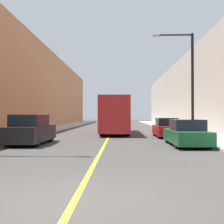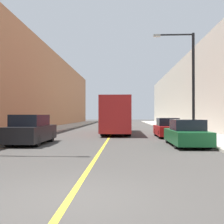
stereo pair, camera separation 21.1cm
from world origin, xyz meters
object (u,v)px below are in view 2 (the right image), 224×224
at_px(bus, 117,115).
at_px(car_right_near, 186,134).
at_px(car_right_mid, 167,129).
at_px(parked_suv_left, 31,130).
at_px(street_lamp_right, 190,77).

distance_m(bus, car_right_near, 11.10).
xyz_separation_m(car_right_near, car_right_mid, (-0.14, 5.96, 0.01)).
bearing_deg(parked_suv_left, car_right_mid, 30.40).
xyz_separation_m(parked_suv_left, car_right_near, (9.40, -0.53, -0.15)).
relative_size(parked_suv_left, car_right_near, 1.02).
relative_size(bus, parked_suv_left, 2.20).
height_order(bus, car_right_mid, bus).
height_order(car_right_near, street_lamp_right, street_lamp_right).
relative_size(bus, car_right_near, 2.24).
relative_size(car_right_mid, street_lamp_right, 0.56).
bearing_deg(bus, car_right_mid, -44.79).
xyz_separation_m(parked_suv_left, car_right_mid, (9.26, 5.44, -0.15)).
height_order(parked_suv_left, car_right_near, parked_suv_left).
relative_size(parked_suv_left, street_lamp_right, 0.62).
relative_size(parked_suv_left, car_right_mid, 1.10).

